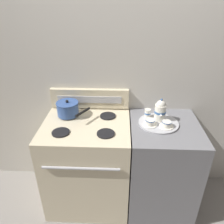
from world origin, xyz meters
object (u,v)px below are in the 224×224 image
object	(u,v)px
saucepan	(68,109)
creamer_jug	(148,113)
teacup_left	(166,124)
stove	(88,163)
teapot	(160,110)
serving_tray	(158,123)
teacup_right	(150,122)

from	to	relation	value
saucepan	creamer_jug	distance (m)	0.75
saucepan	teacup_left	world-z (taller)	saucepan
stove	teapot	bearing A→B (deg)	7.25
serving_tray	teapot	distance (m)	0.11
teacup_left	creamer_jug	xyz separation A→B (m)	(-0.15, 0.16, 0.01)
stove	teacup_left	world-z (taller)	teacup_left
serving_tray	saucepan	bearing A→B (deg)	172.58
saucepan	stove	bearing A→B (deg)	-38.23
stove	serving_tray	bearing A→B (deg)	3.34
saucepan	teacup_left	xyz separation A→B (m)	(0.90, -0.18, -0.04)
saucepan	serving_tray	size ratio (longest dim) A/B	0.90
serving_tray	teapot	world-z (taller)	teapot
teacup_left	teacup_right	world-z (taller)	same
teacup_left	serving_tray	bearing A→B (deg)	128.39
saucepan	serving_tray	distance (m)	0.85
serving_tray	creamer_jug	world-z (taller)	creamer_jug
saucepan	teacup_right	size ratio (longest dim) A/B	2.53
saucepan	teacup_right	xyz separation A→B (m)	(0.76, -0.16, -0.04)
teapot	teacup_left	size ratio (longest dim) A/B	1.67
teapot	stove	bearing A→B (deg)	-172.75
serving_tray	creamer_jug	distance (m)	0.14
teacup_left	stove	bearing A→B (deg)	177.42
serving_tray	teapot	bearing A→B (deg)	74.11
teacup_right	creamer_jug	distance (m)	0.14
serving_tray	teacup_right	world-z (taller)	teacup_right
saucepan	serving_tray	world-z (taller)	saucepan
teapot	teacup_right	distance (m)	0.15
stove	creamer_jug	bearing A→B (deg)	13.28
teapot	creamer_jug	xyz separation A→B (m)	(-0.11, 0.05, -0.06)
teapot	teacup_right	world-z (taller)	teapot
teapot	saucepan	bearing A→B (deg)	175.79
serving_tray	teacup_right	bearing A→B (deg)	-150.86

